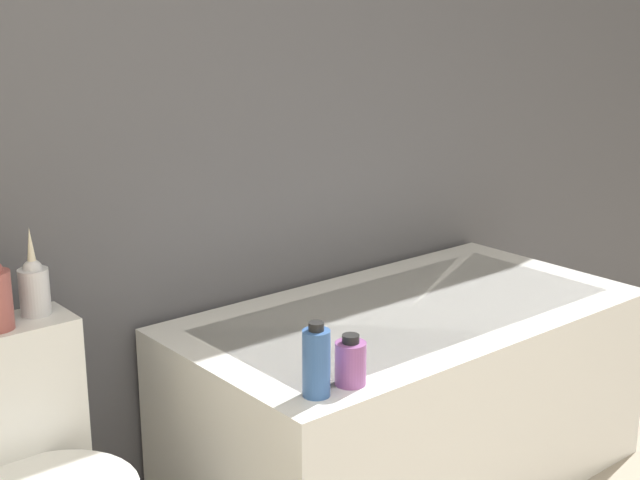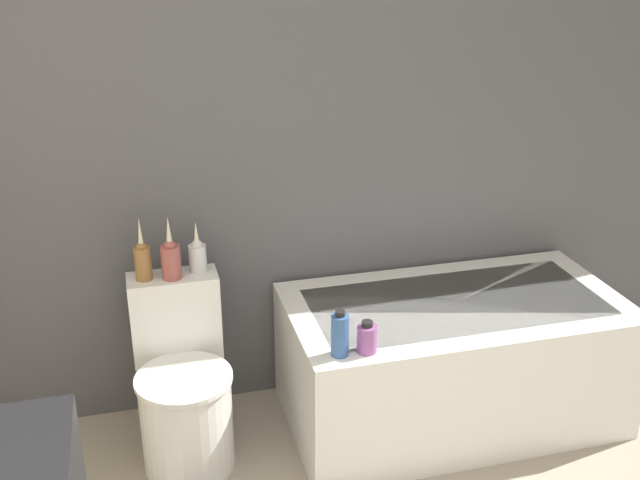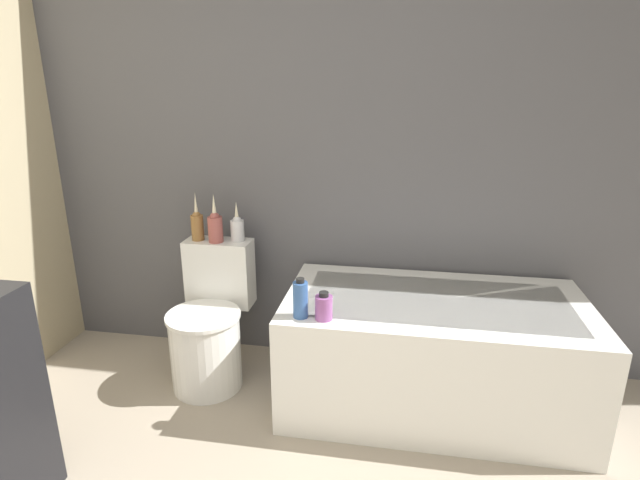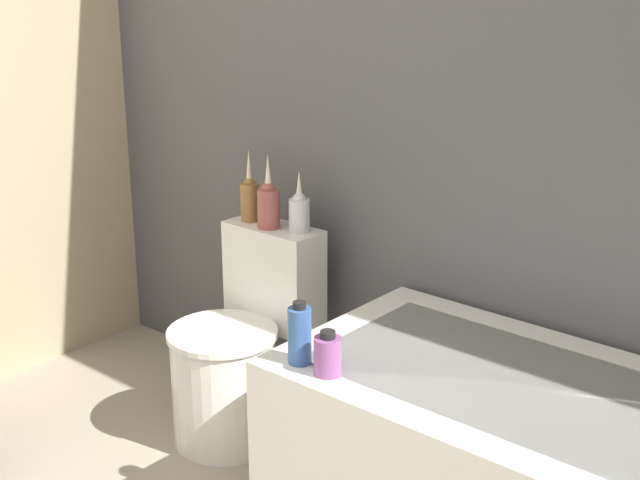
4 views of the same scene
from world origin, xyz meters
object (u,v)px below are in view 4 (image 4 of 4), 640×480
object	(u,v)px
shampoo_bottle_tall	(300,335)
vase_gold	(250,197)
vase_bronze	(299,211)
shampoo_bottle_short	(328,355)
toilet	(238,354)
vase_silver	(269,203)

from	to	relation	value
shampoo_bottle_tall	vase_gold	bearing A→B (deg)	143.78
vase_bronze	shampoo_bottle_tall	xyz separation A→B (m)	(0.46, -0.52, -0.16)
vase_gold	shampoo_bottle_short	bearing A→B (deg)	-32.57
toilet	shampoo_bottle_tall	size ratio (longest dim) A/B	4.01
vase_gold	vase_bronze	size ratio (longest dim) A/B	1.21
vase_gold	shampoo_bottle_tall	xyz separation A→B (m)	(0.68, -0.50, -0.17)
vase_silver	shampoo_bottle_short	bearing A→B (deg)	-35.66
shampoo_bottle_tall	shampoo_bottle_short	distance (m)	0.11
vase_gold	shampoo_bottle_short	world-z (taller)	vase_gold
toilet	vase_gold	bearing A→B (deg)	120.47
shampoo_bottle_tall	shampoo_bottle_short	bearing A→B (deg)	-1.87
vase_gold	vase_bronze	distance (m)	0.22
toilet	shampoo_bottle_short	size ratio (longest dim) A/B	5.77
vase_silver	shampoo_bottle_tall	size ratio (longest dim) A/B	1.45
vase_gold	shampoo_bottle_tall	size ratio (longest dim) A/B	1.44
vase_silver	shampoo_bottle_short	xyz separation A→B (m)	(0.67, -0.48, -0.20)
vase_silver	vase_bronze	bearing A→B (deg)	19.29
shampoo_bottle_short	shampoo_bottle_tall	bearing A→B (deg)	178.13
shampoo_bottle_tall	shampoo_bottle_short	size ratio (longest dim) A/B	1.44
toilet	shampoo_bottle_short	distance (m)	0.81
vase_gold	vase_bronze	bearing A→B (deg)	5.55
vase_silver	vase_gold	bearing A→B (deg)	171.15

